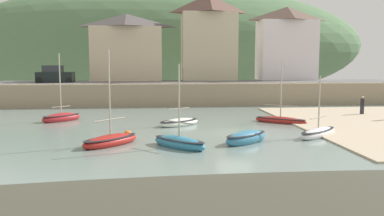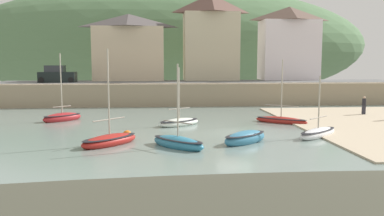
{
  "view_description": "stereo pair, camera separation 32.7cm",
  "coord_description": "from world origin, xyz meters",
  "views": [
    {
      "loc": [
        -5.56,
        -26.8,
        4.87
      ],
      "look_at": [
        -2.81,
        2.04,
        1.47
      ],
      "focal_mm": 37.73,
      "sensor_mm": 36.0,
      "label": 1
    },
    {
      "loc": [
        -5.23,
        -26.83,
        4.87
      ],
      "look_at": [
        -2.81,
        2.04,
        1.47
      ],
      "focal_mm": 37.73,
      "sensor_mm": 36.0,
      "label": 2
    }
  ],
  "objects": [
    {
      "name": "hillside_backdrop",
      "position": [
        -3.57,
        55.2,
        7.94
      ],
      "size": [
        80.0,
        44.0,
        22.7
      ],
      "color": "#53764D",
      "rests_on": "ground"
    },
    {
      "name": "waterfront_building_right",
      "position": [
        11.84,
        25.2,
        7.2
      ],
      "size": [
        7.61,
        4.37,
        9.44
      ],
      "color": "white",
      "rests_on": "ground"
    },
    {
      "name": "dinghy_open_wooden",
      "position": [
        -3.67,
        3.35,
        0.24
      ],
      "size": [
        3.71,
        3.2,
        4.53
      ],
      "rotation": [
        0.0,
        0.0,
        0.62
      ],
      "color": "white",
      "rests_on": "ground"
    },
    {
      "name": "motorboat_with_cabin",
      "position": [
        -13.07,
        6.47,
        0.29
      ],
      "size": [
        3.27,
        3.17,
        5.66
      ],
      "rotation": [
        0.0,
        0.0,
        0.75
      ],
      "color": "#A22124",
      "rests_on": "ground"
    },
    {
      "name": "fishing_boat_green",
      "position": [
        -4.16,
        -4.46,
        0.28
      ],
      "size": [
        3.42,
        3.55,
        4.89
      ],
      "rotation": [
        0.0,
        0.0,
        -0.82
      ],
      "color": "teal",
      "rests_on": "ground"
    },
    {
      "name": "waterfront_building_left",
      "position": [
        -8.89,
        25.2,
        6.63
      ],
      "size": [
        9.01,
        4.9,
        8.32
      ],
      "color": "beige",
      "rests_on": "ground"
    },
    {
      "name": "ground",
      "position": [
        1.4,
        -9.56,
        0.16
      ],
      "size": [
        48.0,
        41.0,
        0.61
      ],
      "color": "gray"
    },
    {
      "name": "waterfront_building_centre",
      "position": [
        1.54,
        25.2,
        7.96
      ],
      "size": [
        7.17,
        4.73,
        10.91
      ],
      "color": "beige",
      "rests_on": "ground"
    },
    {
      "name": "rowboat_small_beached",
      "position": [
        4.39,
        3.9,
        0.23
      ],
      "size": [
        3.99,
        3.35,
        5.11
      ],
      "rotation": [
        0.0,
        0.0,
        -0.64
      ],
      "color": "#A5231C",
      "rests_on": "ground"
    },
    {
      "name": "parked_car_near_slipway",
      "position": [
        -16.81,
        20.7,
        3.2
      ],
      "size": [
        4.14,
        1.82,
        1.95
      ],
      "rotation": [
        0.0,
        0.0,
        -0.02
      ],
      "color": "black",
      "rests_on": "ground"
    },
    {
      "name": "sailboat_far_left",
      "position": [
        5.0,
        -2.03,
        0.25
      ],
      "size": [
        3.81,
        3.51,
        4.09
      ],
      "rotation": [
        0.0,
        0.0,
        0.71
      ],
      "color": "white",
      "rests_on": "ground"
    },
    {
      "name": "mooring_buoy",
      "position": [
        -7.25,
        -1.19,
        0.17
      ],
      "size": [
        0.57,
        0.57,
        0.57
      ],
      "color": "orange",
      "rests_on": "ground"
    },
    {
      "name": "sailboat_tall_mast",
      "position": [
        -0.09,
        -3.53,
        0.29
      ],
      "size": [
        3.47,
        3.17,
        0.94
      ],
      "rotation": [
        0.0,
        0.0,
        0.69
      ],
      "color": "teal",
      "rests_on": "ground"
    },
    {
      "name": "sailboat_blue_trim",
      "position": [
        -8.09,
        -3.42,
        0.27
      ],
      "size": [
        3.67,
        3.77,
        5.73
      ],
      "rotation": [
        0.0,
        0.0,
        0.81
      ],
      "color": "#A9201B",
      "rests_on": "ground"
    },
    {
      "name": "person_on_slipway",
      "position": [
        13.12,
        7.61,
        0.98
      ],
      "size": [
        0.34,
        0.34,
        1.62
      ],
      "color": "#282833",
      "rests_on": "ground"
    },
    {
      "name": "quay_seawall",
      "position": [
        0.0,
        17.5,
        1.36
      ],
      "size": [
        48.0,
        9.4,
        2.4
      ],
      "color": "gray",
      "rests_on": "ground"
    }
  ]
}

